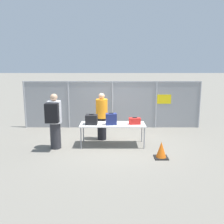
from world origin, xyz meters
TOP-DOWN VIEW (x-y plane):
  - ground_plane at (0.00, 0.00)m, footprint 120.00×120.00m
  - fence_section at (0.02, 2.24)m, footprint 7.64×0.07m
  - inspection_table at (0.01, -0.17)m, footprint 2.21×0.83m
  - suitcase_black at (-0.70, -0.21)m, footprint 0.40×0.33m
  - suitcase_navy at (-0.03, -0.25)m, footprint 0.38×0.28m
  - suitcase_red at (0.76, -0.20)m, footprint 0.40×0.23m
  - traveler_hooded at (-1.88, -0.54)m, footprint 0.45×0.70m
  - security_worker_near at (-0.38, 0.50)m, footprint 0.43×0.43m
  - utility_trailer at (1.69, 5.00)m, footprint 3.84×2.10m
  - traffic_cone at (1.46, -1.35)m, footprint 0.41×0.41m

SIDE VIEW (x-z plane):
  - ground_plane at x=0.00m, z-range 0.00..0.00m
  - traffic_cone at x=1.46m, z-range -0.02..0.49m
  - utility_trailer at x=1.69m, z-range 0.06..0.75m
  - inspection_table at x=0.01m, z-range 0.33..1.08m
  - suitcase_red at x=0.76m, z-range 0.74..0.98m
  - security_worker_near at x=-0.38m, z-range 0.03..1.76m
  - suitcase_black at x=-0.70m, z-range 0.74..1.10m
  - suitcase_navy at x=-0.03m, z-range 0.74..1.15m
  - traveler_hooded at x=-1.88m, z-range 0.09..1.92m
  - fence_section at x=0.02m, z-range 0.05..2.08m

